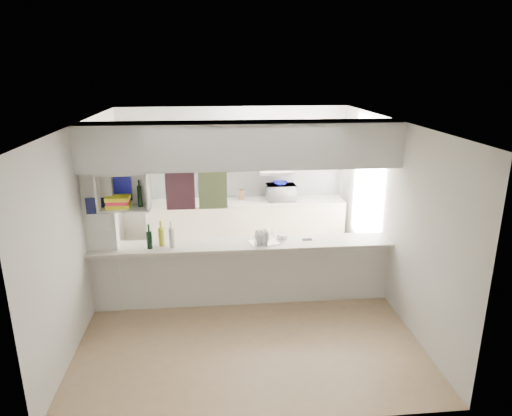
{
  "coord_description": "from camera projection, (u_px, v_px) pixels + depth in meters",
  "views": [
    {
      "loc": [
        -0.38,
        -5.93,
        3.29
      ],
      "look_at": [
        0.23,
        0.5,
        1.27
      ],
      "focal_mm": 32.0,
      "sensor_mm": 36.0,
      "label": 1
    }
  ],
  "objects": [
    {
      "name": "cubby_shelf",
      "position": [
        123.0,
        193.0,
        5.94
      ],
      "size": [
        0.65,
        0.35,
        0.5
      ],
      "color": "white",
      "rests_on": "bulkhead"
    },
    {
      "name": "dish_rack",
      "position": [
        264.0,
        237.0,
        6.36
      ],
      "size": [
        0.47,
        0.4,
        0.21
      ],
      "rotation": [
        0.0,
        0.0,
        0.31
      ],
      "color": "silver",
      "rests_on": "breakfast_bar"
    },
    {
      "name": "bowl",
      "position": [
        280.0,
        183.0,
        8.31
      ],
      "size": [
        0.25,
        0.25,
        0.06
      ],
      "primitive_type": "imported",
      "color": "#0B0D81",
      "rests_on": "microwave"
    },
    {
      "name": "cup",
      "position": [
        260.0,
        240.0,
        6.33
      ],
      "size": [
        0.16,
        0.16,
        0.1
      ],
      "primitive_type": "imported",
      "rotation": [
        0.0,
        0.0,
        -0.29
      ],
      "color": "white",
      "rests_on": "dish_rack"
    },
    {
      "name": "servery_partition",
      "position": [
        230.0,
        193.0,
        6.14
      ],
      "size": [
        4.2,
        0.5,
        2.6
      ],
      "color": "silver",
      "rests_on": "floor"
    },
    {
      "name": "microwave",
      "position": [
        281.0,
        192.0,
        8.4
      ],
      "size": [
        0.53,
        0.37,
        0.29
      ],
      "primitive_type": "imported",
      "rotation": [
        0.0,
        0.0,
        3.16
      ],
      "color": "white",
      "rests_on": "bench_top"
    },
    {
      "name": "wall_left",
      "position": [
        86.0,
        222.0,
        6.07
      ],
      "size": [
        0.0,
        4.8,
        4.8
      ],
      "primitive_type": "plane",
      "rotation": [
        1.57,
        0.0,
        1.57
      ],
      "color": "silver",
      "rests_on": "floor"
    },
    {
      "name": "floor",
      "position": [
        244.0,
        302.0,
        6.65
      ],
      "size": [
        4.8,
        4.8,
        0.0
      ],
      "primitive_type": "plane",
      "color": "#A07D5D",
      "rests_on": "ground"
    },
    {
      "name": "knife_block",
      "position": [
        241.0,
        195.0,
        8.43
      ],
      "size": [
        0.1,
        0.08,
        0.18
      ],
      "primitive_type": "cube",
      "rotation": [
        0.0,
        0.0,
        -0.1
      ],
      "color": "brown",
      "rests_on": "bench_top"
    },
    {
      "name": "wine_bottles",
      "position": [
        161.0,
        238.0,
        6.19
      ],
      "size": [
        0.38,
        0.16,
        0.38
      ],
      "color": "black",
      "rests_on": "breakfast_bar"
    },
    {
      "name": "utensil_jar",
      "position": [
        220.0,
        197.0,
        8.38
      ],
      "size": [
        0.09,
        0.09,
        0.13
      ],
      "primitive_type": "cylinder",
      "color": "black",
      "rests_on": "bench_top"
    },
    {
      "name": "wall_right",
      "position": [
        391.0,
        213.0,
        6.45
      ],
      "size": [
        0.0,
        4.8,
        4.8
      ],
      "primitive_type": "plane",
      "rotation": [
        1.57,
        0.0,
        -1.57
      ],
      "color": "silver",
      "rests_on": "floor"
    },
    {
      "name": "kitchen_run",
      "position": [
        244.0,
        205.0,
        8.45
      ],
      "size": [
        3.6,
        0.63,
        2.24
      ],
      "color": "beige",
      "rests_on": "floor"
    },
    {
      "name": "wall_back",
      "position": [
        234.0,
        177.0,
        8.54
      ],
      "size": [
        4.2,
        0.0,
        4.2
      ],
      "primitive_type": "plane",
      "rotation": [
        1.57,
        0.0,
        0.0
      ],
      "color": "silver",
      "rests_on": "floor"
    },
    {
      "name": "plastic_tubs",
      "position": [
        284.0,
        237.0,
        6.52
      ],
      "size": [
        0.49,
        0.18,
        0.07
      ],
      "color": "silver",
      "rests_on": "breakfast_bar"
    },
    {
      "name": "ceiling",
      "position": [
        242.0,
        122.0,
        5.88
      ],
      "size": [
        4.8,
        4.8,
        0.0
      ],
      "primitive_type": "plane",
      "color": "white",
      "rests_on": "wall_back"
    }
  ]
}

